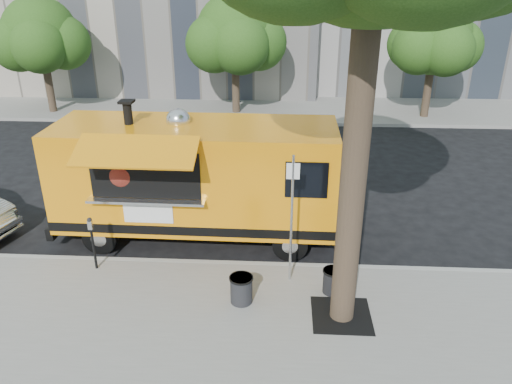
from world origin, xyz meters
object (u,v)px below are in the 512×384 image
far_tree_a (40,35)px  sign_post (292,212)px  far_tree_c (435,38)px  far_tree_b (235,34)px  trash_bin_left (333,280)px  parking_meter (92,237)px  food_truck (195,177)px  trash_bin_right (241,289)px

far_tree_a → sign_post: far_tree_a is taller
far_tree_a → far_tree_c: far_tree_a is taller
far_tree_b → trash_bin_left: bearing=-76.7°
far_tree_b → parking_meter: 14.48m
sign_post → parking_meter: 4.64m
parking_meter → food_truck: 2.94m
trash_bin_left → trash_bin_right: bearing=-166.9°
far_tree_a → trash_bin_right: 18.41m
sign_post → parking_meter: (-4.55, 0.20, -0.87)m
far_tree_a → trash_bin_left: bearing=-48.9°
trash_bin_right → far_tree_c: bearing=63.3°
sign_post → parking_meter: size_ratio=2.25×
far_tree_a → far_tree_b: (9.00, 0.40, 0.06)m
trash_bin_left → parking_meter: bearing=173.4°
far_tree_c → food_truck: size_ratio=0.70×
far_tree_c → parking_meter: size_ratio=3.90×
far_tree_a → far_tree_b: bearing=2.5°
food_truck → trash_bin_left: food_truck is taller
parking_meter → far_tree_c: bearing=51.3°
sign_post → trash_bin_left: sign_post is taller
far_tree_c → trash_bin_left: bearing=-111.0°
far_tree_c → food_truck: (-8.90, -11.83, -2.00)m
sign_post → trash_bin_left: 1.74m
far_tree_a → trash_bin_left: 19.26m
far_tree_b → food_truck: 12.31m
far_tree_c → parking_meter: far_tree_c is taller
parking_meter → trash_bin_right: parking_meter is taller
sign_post → food_truck: food_truck is taller
far_tree_b → food_truck: size_ratio=0.74×
far_tree_a → trash_bin_left: far_tree_a is taller
far_tree_a → trash_bin_right: (10.52, -14.74, -3.30)m
trash_bin_left → trash_bin_right: 2.00m
far_tree_a → parking_meter: size_ratio=4.01×
far_tree_a → sign_post: bearing=-50.2°
far_tree_c → trash_bin_left: 15.75m
trash_bin_left → far_tree_b: bearing=103.3°
food_truck → far_tree_b: bearing=91.3°
far_tree_b → parking_meter: bearing=-98.1°
sign_post → trash_bin_left: size_ratio=5.41×
food_truck → trash_bin_left: size_ratio=13.38×
far_tree_c → trash_bin_left: (-5.52, -14.39, -3.27)m
far_tree_a → food_truck: (9.10, -11.73, -2.05)m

